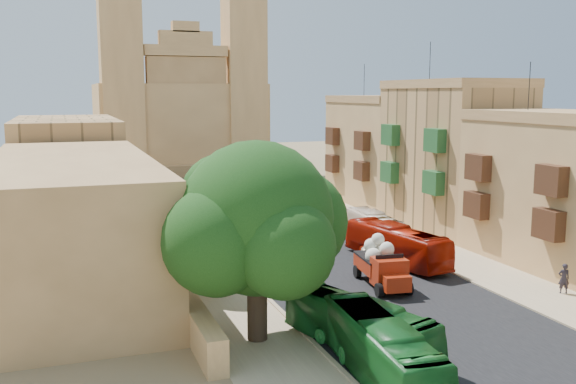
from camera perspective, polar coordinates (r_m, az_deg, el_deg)
ground at (r=34.53m, az=15.00°, el=-12.88°), size 260.00×260.00×0.00m
road_surface at (r=60.56m, az=-1.27°, el=-3.19°), size 14.00×140.00×0.01m
sidewalk_east at (r=64.11m, az=6.82°, el=-2.58°), size 5.00×140.00×0.01m
sidewalk_west at (r=58.35m, az=-10.18°, el=-3.79°), size 5.00×140.00×0.01m
kerb_east at (r=63.05m, az=4.79°, el=-2.69°), size 0.25×140.00×0.12m
kerb_west at (r=58.78m, az=-7.77°, el=-3.59°), size 0.25×140.00×0.12m
townhouse_b at (r=51.26m, az=23.03°, el=0.33°), size 9.00×14.00×14.90m
townhouse_c at (r=62.06m, az=14.36°, el=3.28°), size 9.00×14.00×17.40m
townhouse_d at (r=74.10m, az=8.30°, el=3.73°), size 9.00×14.00×15.90m
west_wall at (r=48.09m, az=-11.77°, el=-5.45°), size 1.00×40.00×1.80m
west_building_low at (r=45.04m, az=-18.50°, el=-2.39°), size 10.00×28.00×8.40m
west_building_mid at (r=70.66m, az=-19.00°, el=2.16°), size 10.00×22.00×10.00m
church at (r=106.54m, az=-9.60°, el=7.02°), size 28.00×22.50×36.30m
ficus_tree at (r=32.27m, az=-2.66°, el=-2.81°), size 10.30×9.48×10.30m
street_tree_a at (r=40.30m, az=-6.76°, el=-4.69°), size 3.14×3.14×4.82m
street_tree_b at (r=51.79m, az=-9.73°, el=-1.47°), size 3.36×3.36×5.17m
street_tree_c at (r=63.56m, az=-11.59°, el=-0.06°), size 2.92×2.92×4.48m
street_tree_d at (r=75.30m, az=-12.89°, el=1.62°), size 3.37×3.37×5.18m
red_truck at (r=42.71m, az=8.37°, el=-6.36°), size 2.93×5.98×3.37m
olive_pickup at (r=53.49m, az=7.90°, el=-3.86°), size 2.51×4.84×1.93m
bus_green_south at (r=29.42m, az=8.22°, el=-13.69°), size 3.07×9.98×2.74m
bus_green_north at (r=32.41m, az=6.37°, el=-11.67°), size 5.06×9.34×2.55m
bus_red_east at (r=48.62m, az=9.61°, el=-4.61°), size 3.90×10.37×2.82m
bus_cream_east at (r=55.62m, az=7.69°, el=-3.07°), size 2.65×8.87×2.44m
car_blue_a at (r=42.68m, az=0.73°, el=-7.54°), size 1.76×3.53×1.15m
car_white_a at (r=57.17m, az=-1.51°, el=-3.28°), size 2.55×4.01×1.25m
car_cream at (r=51.28m, az=7.51°, el=-4.84°), size 3.34×4.42×1.12m
car_dkblue at (r=73.23m, az=-8.44°, el=-0.74°), size 1.83×4.03×1.14m
car_white_b at (r=73.50m, az=-4.27°, el=-0.52°), size 2.46×4.48×1.44m
car_blue_b at (r=83.21m, az=-7.55°, el=0.52°), size 2.54×4.60×1.44m
pedestrian_a at (r=44.45m, az=23.31°, el=-7.08°), size 0.83×0.70×1.95m
pedestrian_c at (r=54.60m, az=9.50°, el=-3.78°), size 0.43×0.96×1.62m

